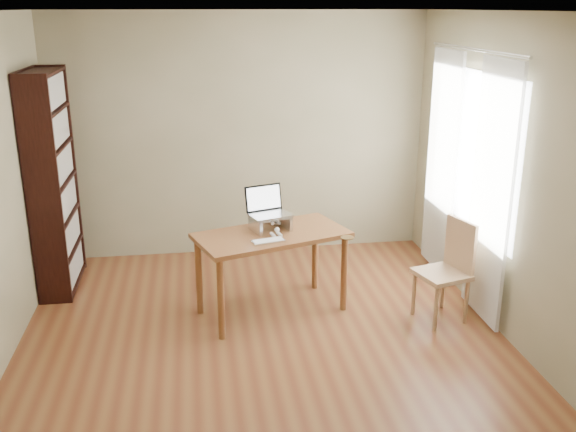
# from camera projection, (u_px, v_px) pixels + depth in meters

# --- Properties ---
(room) EXTENTS (4.04, 4.54, 2.64)m
(room) POSITION_uv_depth(u_px,v_px,m) (268.00, 193.00, 4.78)
(room) COLOR #602F19
(room) RESTS_ON ground
(bookshelf) EXTENTS (0.30, 0.90, 2.10)m
(bookshelf) POSITION_uv_depth(u_px,v_px,m) (53.00, 182.00, 6.05)
(bookshelf) COLOR black
(bookshelf) RESTS_ON ground
(curtains) EXTENTS (0.03, 1.90, 2.25)m
(curtains) POSITION_uv_depth(u_px,v_px,m) (464.00, 175.00, 5.83)
(curtains) COLOR white
(curtains) RESTS_ON ground
(desk) EXTENTS (1.44, 1.03, 0.75)m
(desk) POSITION_uv_depth(u_px,v_px,m) (272.00, 244.00, 5.62)
(desk) COLOR brown
(desk) RESTS_ON ground
(laptop_stand) EXTENTS (0.32, 0.25, 0.13)m
(laptop_stand) POSITION_uv_depth(u_px,v_px,m) (270.00, 221.00, 5.64)
(laptop_stand) COLOR silver
(laptop_stand) RESTS_ON desk
(laptop) EXTENTS (0.41, 0.39, 0.24)m
(laptop) POSITION_uv_depth(u_px,v_px,m) (269.00, 207.00, 5.66)
(laptop) COLOR silver
(laptop) RESTS_ON laptop_stand
(keyboard) EXTENTS (0.30, 0.18, 0.02)m
(keyboard) POSITION_uv_depth(u_px,v_px,m) (268.00, 241.00, 5.37)
(keyboard) COLOR silver
(keyboard) RESTS_ON desk
(coaster) EXTENTS (0.11, 0.11, 0.01)m
(coaster) POSITION_uv_depth(u_px,v_px,m) (347.00, 237.00, 5.47)
(coaster) COLOR brown
(coaster) RESTS_ON desk
(cat) EXTENTS (0.24, 0.48, 0.14)m
(cat) POSITION_uv_depth(u_px,v_px,m) (270.00, 222.00, 5.67)
(cat) COLOR #4C463B
(cat) RESTS_ON desk
(chair) EXTENTS (0.49, 0.49, 0.90)m
(chair) POSITION_uv_depth(u_px,v_px,m) (450.00, 268.00, 5.54)
(chair) COLOR #9D8055
(chair) RESTS_ON ground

